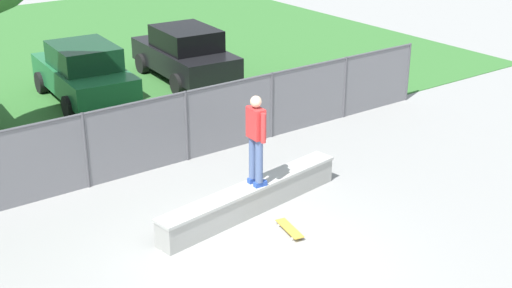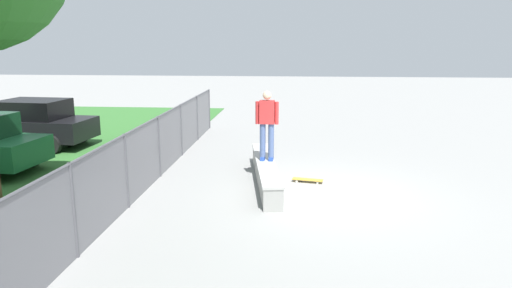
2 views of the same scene
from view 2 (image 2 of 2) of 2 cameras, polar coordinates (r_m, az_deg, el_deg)
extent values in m
plane|color=gray|center=(11.20, 9.27, -6.33)|extent=(80.00, 80.00, 0.00)
cube|color=#999993|center=(12.01, 1.20, -3.62)|extent=(4.40, 1.07, 0.51)
cube|color=#ADADA8|center=(11.93, 1.21, -2.31)|extent=(4.45, 1.11, 0.06)
cube|color=#2647A5|center=(12.04, 0.84, -1.78)|extent=(0.27, 0.12, 0.10)
cube|color=#2647A5|center=(12.02, 1.89, -1.81)|extent=(0.27, 0.12, 0.10)
cylinder|color=#475B89|center=(11.90, 0.83, 0.47)|extent=(0.15, 0.15, 0.88)
cylinder|color=#475B89|center=(11.88, 1.89, 0.44)|extent=(0.15, 0.15, 0.88)
cube|color=red|center=(11.76, 1.38, 3.99)|extent=(0.24, 0.39, 0.60)
cylinder|color=red|center=(11.79, 0.17, 3.92)|extent=(0.10, 0.10, 0.58)
cylinder|color=red|center=(11.73, 2.59, 3.86)|extent=(0.10, 0.10, 0.58)
sphere|color=beige|center=(11.70, 1.39, 6.07)|extent=(0.22, 0.22, 0.22)
cube|color=gold|center=(12.12, 6.44, -4.40)|extent=(0.35, 0.82, 0.02)
cube|color=#B2B2B7|center=(12.08, 7.71, -4.58)|extent=(0.15, 0.09, 0.02)
cube|color=#B2B2B7|center=(12.17, 5.17, -4.39)|extent=(0.15, 0.09, 0.02)
cylinder|color=silver|center=(12.01, 7.65, -4.85)|extent=(0.04, 0.06, 0.05)
cylinder|color=silver|center=(12.17, 7.77, -4.62)|extent=(0.04, 0.06, 0.05)
cylinder|color=silver|center=(12.10, 5.09, -4.66)|extent=(0.04, 0.06, 0.05)
cylinder|color=silver|center=(12.26, 5.25, -4.43)|extent=(0.04, 0.06, 0.05)
cylinder|color=#4C4C51|center=(8.31, -21.75, -7.74)|extent=(0.07, 0.07, 1.67)
cylinder|color=#4C4C51|center=(10.42, -15.83, -3.28)|extent=(0.07, 0.07, 1.67)
cylinder|color=#4C4C51|center=(12.65, -11.98, -0.34)|extent=(0.07, 0.07, 1.67)
cylinder|color=#4C4C51|center=(14.95, -9.30, 1.72)|extent=(0.07, 0.07, 1.67)
cylinder|color=#4C4C51|center=(17.28, -7.34, 3.22)|extent=(0.07, 0.07, 1.67)
cylinder|color=#4C4C51|center=(19.63, -5.84, 4.36)|extent=(0.07, 0.07, 1.67)
cylinder|color=#4C4C51|center=(11.36, -13.93, 2.27)|extent=(17.02, 0.05, 0.05)
cube|color=slate|center=(11.53, -13.72, -1.67)|extent=(17.02, 0.01, 1.67)
cylinder|color=black|center=(15.02, -26.23, -1.37)|extent=(0.27, 0.65, 0.64)
cube|color=black|center=(17.84, -26.11, 1.80)|extent=(2.11, 4.32, 0.70)
cube|color=black|center=(17.66, -25.92, 3.93)|extent=(1.75, 2.21, 0.64)
cylinder|color=black|center=(19.38, -27.64, 1.35)|extent=(0.27, 0.65, 0.64)
cylinder|color=black|center=(16.45, -24.07, -0.06)|extent=(0.27, 0.65, 0.64)
cylinder|color=black|center=(17.95, -20.96, 1.17)|extent=(0.27, 0.65, 0.64)
camera|label=1|loc=(10.58, 73.35, 19.93)|focal=48.91mm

